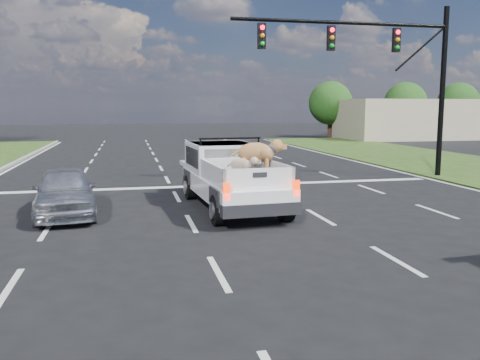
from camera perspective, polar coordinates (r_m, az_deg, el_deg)
The scene contains 9 objects.
ground at distance 9.69m, azimuth 7.95°, elevation -9.63°, with size 160.00×160.00×0.00m, color black.
road_markings at distance 15.82m, azimuth -0.33°, elevation -2.51°, with size 17.75×60.00×0.01m.
traffic_signal at distance 21.87m, azimuth 16.58°, elevation 12.55°, with size 9.11×0.31×7.00m.
building_right at distance 49.56m, azimuth 18.34°, elevation 6.50°, with size 12.00×7.00×3.60m, color tan.
tree_far_d at distance 50.45m, azimuth 10.13°, elevation 8.50°, with size 4.20×4.20×5.40m.
tree_far_e at distance 54.01m, azimuth 18.07°, elevation 8.20°, with size 4.20×4.20×5.40m.
tree_far_f at distance 57.28m, azimuth 23.31°, elevation 7.92°, with size 4.20×4.20×5.40m.
pickup_truck at distance 14.94m, azimuth -1.00°, elevation 0.61°, with size 2.48×5.63×2.07m.
silver_sedan at distance 14.68m, azimuth -19.09°, elevation -1.19°, with size 1.58×3.93×1.34m, color silver.
Camera 1 is at (-3.25, -8.63, 2.96)m, focal length 38.00 mm.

